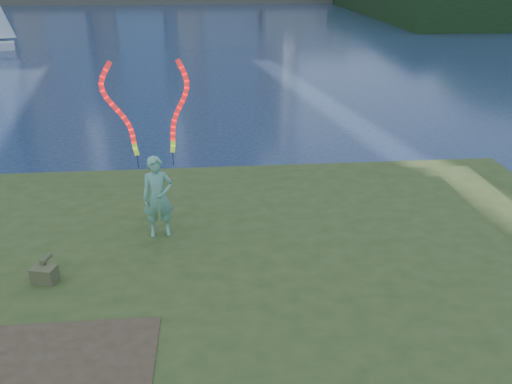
{
  "coord_description": "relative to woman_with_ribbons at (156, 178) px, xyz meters",
  "views": [
    {
      "loc": [
        0.48,
        -8.87,
        6.57
      ],
      "look_at": [
        1.32,
        1.0,
        1.92
      ],
      "focal_mm": 35.0,
      "sensor_mm": 36.0,
      "label": 1
    }
  ],
  "objects": [
    {
      "name": "ground",
      "position": [
        0.84,
        -1.31,
        -2.19
      ],
      "size": [
        320.0,
        320.0,
        0.0
      ],
      "primitive_type": "plane",
      "color": "#1B2844",
      "rests_on": "ground"
    },
    {
      "name": "woman_with_ribbons",
      "position": [
        0.0,
        0.0,
        0.0
      ],
      "size": [
        2.14,
        0.58,
        4.25
      ],
      "rotation": [
        0.0,
        0.0,
        0.15
      ],
      "color": "#11723D",
      "rests_on": "grassy_knoll"
    },
    {
      "name": "grassy_knoll",
      "position": [
        0.84,
        -3.6,
        -1.85
      ],
      "size": [
        20.0,
        18.0,
        0.8
      ],
      "color": "#384719",
      "rests_on": "ground"
    },
    {
      "name": "canvas_bag",
      "position": [
        -2.11,
        -1.7,
        -1.21
      ],
      "size": [
        0.52,
        0.59,
        0.44
      ],
      "rotation": [
        0.0,
        0.0,
        -0.26
      ],
      "color": "#4C4628",
      "rests_on": "grassy_knoll"
    }
  ]
}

